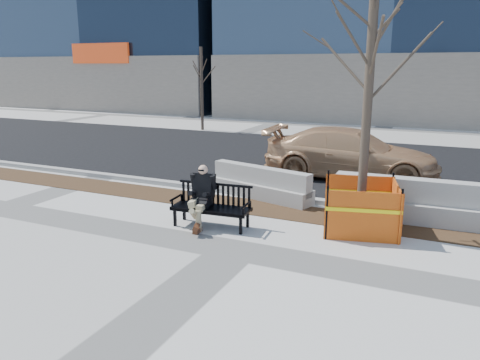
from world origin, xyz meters
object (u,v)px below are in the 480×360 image
Objects in this scene: tree_fence at (359,230)px; jersey_barrier_left at (261,198)px; sedan at (349,178)px; seated_man at (202,225)px; jersey_barrier_right at (412,221)px; bench at (211,226)px.

tree_fence is 3.12m from jersey_barrier_left.
sedan is (-1.16, 4.60, 0.00)m from tree_fence.
jersey_barrier_left is at bearing 76.70° from seated_man.
tree_fence is at bearing -135.19° from jersey_barrier_right.
bench is at bearing -159.17° from tree_fence.
seated_man is at bearing -83.60° from jersey_barrier_left.
bench is at bearing -11.47° from seated_man.
jersey_barrier_right is (0.97, 1.03, 0.00)m from tree_fence.
bench is 4.43m from jersey_barrier_right.
seated_man is 0.38× the size of jersey_barrier_right.
jersey_barrier_left is (0.35, 2.47, 0.00)m from seated_man.
sedan is at bearing 118.70° from jersey_barrier_right.
jersey_barrier_left is at bearing 150.47° from sedan.
seated_man is 0.24× the size of tree_fence.
seated_man is 3.33m from tree_fence.
jersey_barrier_left is (-1.64, -3.21, 0.00)m from sedan.
bench is 2.50m from jersey_barrier_left.
tree_fence is at bearing 15.67° from bench.
tree_fence reaches higher than sedan.
jersey_barrier_right is (4.11, 2.12, 0.00)m from seated_man.
sedan is (1.99, 5.68, 0.00)m from seated_man.
tree_fence is at bearing -168.37° from sedan.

